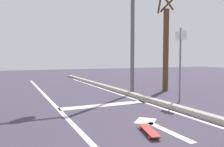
# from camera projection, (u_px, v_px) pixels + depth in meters

# --- Properties ---
(lane_line_center) EXTENTS (0.12, 20.00, 0.01)m
(lane_line_center) POSITION_uv_depth(u_px,v_px,m) (64.00, 115.00, 5.84)
(lane_line_center) COLOR silver
(lane_line_center) RESTS_ON ground
(lane_line_curbside) EXTENTS (0.12, 20.00, 0.01)m
(lane_line_curbside) POSITION_uv_depth(u_px,v_px,m) (155.00, 106.00, 7.03)
(lane_line_curbside) COLOR silver
(lane_line_curbside) RESTS_ON ground
(stop_bar) EXTENTS (3.00, 0.40, 0.01)m
(stop_bar) POSITION_uv_depth(u_px,v_px,m) (106.00, 105.00, 7.15)
(stop_bar) COLOR silver
(stop_bar) RESTS_ON ground
(lane_arrow_stem) EXTENTS (0.16, 1.40, 0.01)m
(lane_arrow_stem) POSITION_uv_depth(u_px,v_px,m) (168.00, 131.00, 4.57)
(lane_arrow_stem) COLOR silver
(lane_arrow_stem) RESTS_ON ground
(lane_arrow_head) EXTENTS (0.71, 0.71, 0.01)m
(lane_arrow_head) POSITION_uv_depth(u_px,v_px,m) (145.00, 121.00, 5.34)
(lane_arrow_head) COLOR silver
(lane_arrow_head) RESTS_ON ground
(curb_strip) EXTENTS (0.24, 24.00, 0.14)m
(curb_strip) POSITION_uv_depth(u_px,v_px,m) (161.00, 103.00, 7.13)
(curb_strip) COLOR #A59C92
(curb_strip) RESTS_ON ground
(spare_skateboard) EXTENTS (0.40, 0.86, 0.09)m
(spare_skateboard) POSITION_uv_depth(u_px,v_px,m) (149.00, 130.00, 4.42)
(spare_skateboard) COLOR red
(spare_skateboard) RESTS_ON ground
(street_sign_post) EXTENTS (0.10, 0.44, 2.51)m
(street_sign_post) POSITION_uv_depth(u_px,v_px,m) (180.00, 54.00, 7.49)
(street_sign_post) COLOR slate
(street_sign_post) RESTS_ON ground
(roadside_tree) EXTENTS (0.96, 0.99, 4.65)m
(roadside_tree) POSITION_uv_depth(u_px,v_px,m) (166.00, 46.00, 10.14)
(roadside_tree) COLOR brown
(roadside_tree) RESTS_ON ground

